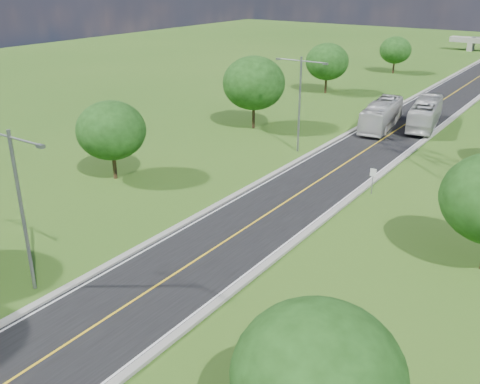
% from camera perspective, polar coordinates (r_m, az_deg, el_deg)
% --- Properties ---
extents(ground, '(260.00, 260.00, 0.00)m').
position_cam_1_polar(ground, '(69.34, 16.61, 6.48)').
color(ground, '#2F5919').
rests_on(ground, ground).
extents(road, '(8.00, 150.00, 0.06)m').
position_cam_1_polar(road, '(74.90, 18.13, 7.47)').
color(road, black).
rests_on(road, ground).
extents(curb_left, '(0.50, 150.00, 0.22)m').
position_cam_1_polar(curb_left, '(76.14, 15.08, 8.10)').
color(curb_left, gray).
rests_on(curb_left, ground).
extents(curb_right, '(0.50, 150.00, 0.22)m').
position_cam_1_polar(curb_right, '(73.84, 21.28, 6.91)').
color(curb_right, gray).
rests_on(curb_right, ground).
extents(speed_limit_sign, '(0.55, 0.09, 2.40)m').
position_cam_1_polar(speed_limit_sign, '(47.36, 13.99, 1.58)').
color(speed_limit_sign, slate).
rests_on(speed_limit_sign, ground).
extents(streetlight_near_left, '(5.90, 0.25, 10.00)m').
position_cam_1_polar(streetlight_near_left, '(32.91, -22.43, -0.66)').
color(streetlight_near_left, slate).
rests_on(streetlight_near_left, ground).
extents(streetlight_mid_left, '(5.90, 0.25, 10.00)m').
position_cam_1_polar(streetlight_mid_left, '(56.74, 6.40, 10.09)').
color(streetlight_mid_left, slate).
rests_on(streetlight_mid_left, ground).
extents(tree_lb, '(6.30, 6.30, 7.33)m').
position_cam_1_polar(tree_lb, '(50.05, -13.57, 6.41)').
color(tree_lb, black).
rests_on(tree_lb, ground).
extents(tree_lc, '(7.56, 7.56, 8.79)m').
position_cam_1_polar(tree_lc, '(65.54, 1.49, 11.53)').
color(tree_lc, black).
rests_on(tree_lc, ground).
extents(tree_ld, '(6.72, 6.72, 7.82)m').
position_cam_1_polar(tree_ld, '(87.28, 9.28, 13.56)').
color(tree_ld, black).
rests_on(tree_ld, ground).
extents(tree_le, '(5.88, 5.88, 6.84)m').
position_cam_1_polar(tree_le, '(108.48, 16.24, 14.33)').
color(tree_le, black).
rests_on(tree_le, ground).
extents(tree_ra, '(6.30, 6.30, 7.33)m').
position_cam_1_polar(tree_ra, '(20.15, 8.30, -18.92)').
color(tree_ra, black).
rests_on(tree_ra, ground).
extents(bus_outbound, '(4.82, 12.37, 3.36)m').
position_cam_1_polar(bus_outbound, '(70.57, 19.16, 7.91)').
color(bus_outbound, beige).
rests_on(bus_outbound, road).
extents(bus_inbound, '(4.28, 12.05, 3.28)m').
position_cam_1_polar(bus_inbound, '(68.57, 14.86, 7.97)').
color(bus_inbound, silver).
rests_on(bus_inbound, road).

